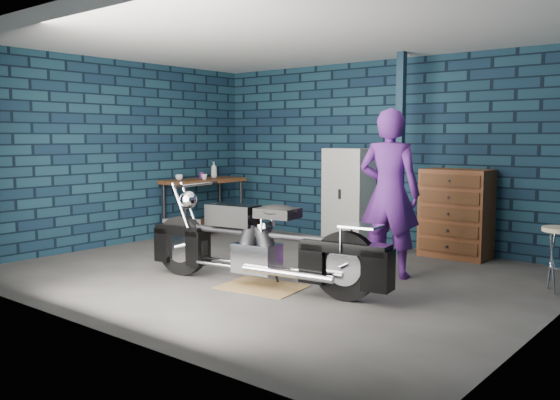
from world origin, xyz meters
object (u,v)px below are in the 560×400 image
Objects in this scene: workbench at (204,207)px; storage_bin at (182,229)px; shop_stool at (560,260)px; tool_chest at (456,213)px; locker at (348,196)px; person at (389,193)px; motorcycle at (262,237)px.

storage_bin is (0.02, -0.50, -0.30)m from workbench.
tool_chest is at bearing 146.41° from shop_stool.
shop_stool is (3.21, -1.03, -0.37)m from locker.
person is 3.85× the size of storage_bin.
person reaches higher than motorcycle.
motorcycle is 3.64× the size of shop_stool.
person is at bearing -3.07° from storage_bin.
storage_bin is (-3.74, 0.20, -0.80)m from person.
tool_chest is at bearing 18.71° from storage_bin.
tool_chest reaches higher than shop_stool.
workbench reaches higher than storage_bin.
person is 3.83m from storage_bin.
motorcycle is 1.57m from person.
storage_bin is at bearing -176.92° from shop_stool.
motorcycle is at bearing -26.75° from storage_bin.
motorcycle is 2.09× the size of tool_chest.
storage_bin is 5.45m from shop_stool.
person reaches higher than tool_chest.
shop_stool is at bearing -175.99° from person.
workbench is at bearing 177.82° from shop_stool.
shop_stool reaches higher than storage_bin.
motorcycle is 3.33m from storage_bin.
person reaches higher than locker.
shop_stool is at bearing 3.08° from storage_bin.
locker is at bearing 96.76° from motorcycle.
workbench reaches higher than shop_stool.
workbench is 0.74× the size of person.
person is at bearing -10.55° from workbench.
motorcycle is (2.97, -1.99, 0.08)m from workbench.
locker is 2.11× the size of shop_stool.
locker is 3.39m from shop_stool.
workbench is 3.86m from person.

